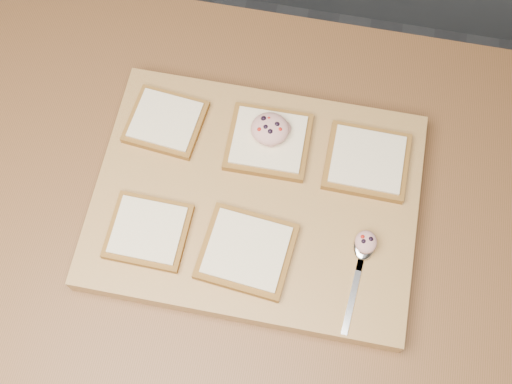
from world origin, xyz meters
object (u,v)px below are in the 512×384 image
Objects in this scene: tuna_salad_dollop at (270,129)px; spoon at (363,252)px; bread_far_center at (268,141)px; cutting_board at (256,201)px.

tuna_salad_dollop is 0.23m from spoon.
bread_far_center is 0.23m from spoon.
spoon is (0.17, -0.06, 0.02)m from cutting_board.
cutting_board is 0.11m from tuna_salad_dollop.
tuna_salad_dollop is at bearing 88.63° from cutting_board.
cutting_board is 0.10m from bread_far_center.
tuna_salad_dollop reaches higher than cutting_board.
spoon is at bearing -43.69° from tuna_salad_dollop.
cutting_board is at bearing 160.70° from spoon.
bread_far_center is at bearing 138.20° from spoon.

